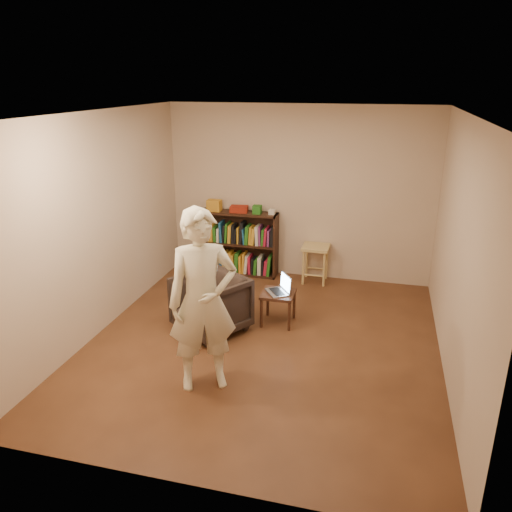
% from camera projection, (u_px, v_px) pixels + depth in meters
% --- Properties ---
extents(floor, '(4.50, 4.50, 0.00)m').
position_uv_depth(floor, '(263.00, 343.00, 5.86)').
color(floor, '#432615').
rests_on(floor, ground).
extents(ceiling, '(4.50, 4.50, 0.00)m').
position_uv_depth(ceiling, '(264.00, 114.00, 4.98)').
color(ceiling, silver).
rests_on(ceiling, wall_back).
extents(wall_back, '(4.00, 0.00, 4.00)m').
position_uv_depth(wall_back, '(299.00, 194.00, 7.47)').
color(wall_back, beige).
rests_on(wall_back, floor).
extents(wall_left, '(0.00, 4.50, 4.50)m').
position_uv_depth(wall_left, '(99.00, 225.00, 5.89)').
color(wall_left, beige).
rests_on(wall_left, floor).
extents(wall_right, '(0.00, 4.50, 4.50)m').
position_uv_depth(wall_right, '(459.00, 253.00, 4.95)').
color(wall_right, beige).
rests_on(wall_right, floor).
extents(bookshelf, '(1.20, 0.30, 1.00)m').
position_uv_depth(bookshelf, '(240.00, 247.00, 7.83)').
color(bookshelf, black).
rests_on(bookshelf, floor).
extents(box_yellow, '(0.21, 0.15, 0.17)m').
position_uv_depth(box_yellow, '(214.00, 205.00, 7.68)').
color(box_yellow, '#C48722').
rests_on(box_yellow, bookshelf).
extents(red_cloth, '(0.29, 0.23, 0.09)m').
position_uv_depth(red_cloth, '(239.00, 209.00, 7.63)').
color(red_cloth, '#992A13').
rests_on(red_cloth, bookshelf).
extents(box_green, '(0.13, 0.13, 0.12)m').
position_uv_depth(box_green, '(257.00, 210.00, 7.53)').
color(box_green, '#23651B').
rests_on(box_green, bookshelf).
extents(box_white, '(0.09, 0.09, 0.07)m').
position_uv_depth(box_white, '(272.00, 212.00, 7.50)').
color(box_white, beige).
rests_on(box_white, bookshelf).
extents(stool, '(0.39, 0.39, 0.57)m').
position_uv_depth(stool, '(316.00, 253.00, 7.48)').
color(stool, tan).
rests_on(stool, floor).
extents(armchair, '(1.05, 1.06, 0.70)m').
position_uv_depth(armchair, '(210.00, 304.00, 6.04)').
color(armchair, '#2D231E').
rests_on(armchair, floor).
extents(side_table, '(0.40, 0.40, 0.41)m').
position_uv_depth(side_table, '(278.00, 298.00, 6.24)').
color(side_table, black).
rests_on(side_table, floor).
extents(laptop, '(0.37, 0.39, 0.23)m').
position_uv_depth(laptop, '(281.00, 288.00, 6.20)').
color(laptop, '#AEADB2').
rests_on(laptop, side_table).
extents(person, '(0.80, 0.70, 1.84)m').
position_uv_depth(person, '(203.00, 301.00, 4.78)').
color(person, beige).
rests_on(person, floor).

